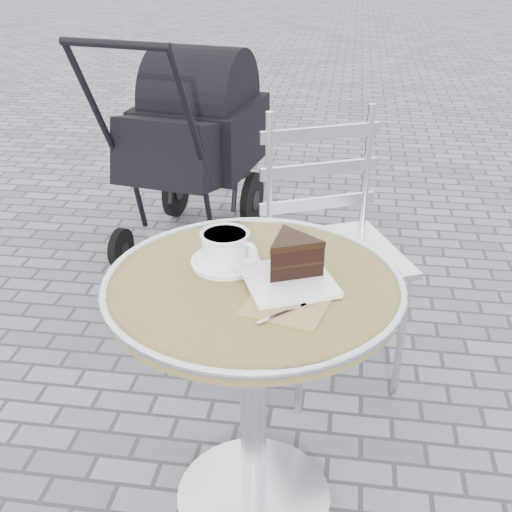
# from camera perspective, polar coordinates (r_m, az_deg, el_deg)

# --- Properties ---
(ground) EXTENTS (80.00, 80.00, 0.00)m
(ground) POSITION_cam_1_polar(r_m,az_deg,el_deg) (1.99, -0.20, -20.87)
(ground) COLOR slate
(ground) RESTS_ON ground
(cafe_table) EXTENTS (0.72, 0.72, 0.74)m
(cafe_table) POSITION_cam_1_polar(r_m,az_deg,el_deg) (1.61, -0.23, -7.37)
(cafe_table) COLOR silver
(cafe_table) RESTS_ON ground
(cappuccino_set) EXTENTS (0.17, 0.18, 0.09)m
(cappuccino_set) POSITION_cam_1_polar(r_m,az_deg,el_deg) (1.57, -2.69, 0.46)
(cappuccino_set) COLOR white
(cappuccino_set) RESTS_ON cafe_table
(cake_plate_set) EXTENTS (0.26, 0.33, 0.11)m
(cake_plate_set) POSITION_cam_1_polar(r_m,az_deg,el_deg) (1.50, 3.19, -0.48)
(cake_plate_set) COLOR #9A7754
(cake_plate_set) RESTS_ON cafe_table
(bistro_chair) EXTENTS (0.56, 0.56, 0.94)m
(bistro_chair) POSITION_cam_1_polar(r_m,az_deg,el_deg) (2.21, 6.20, 3.42)
(bistro_chair) COLOR silver
(bistro_chair) RESTS_ON ground
(baby_stroller) EXTENTS (0.65, 1.13, 1.10)m
(baby_stroller) POSITION_cam_1_polar(r_m,az_deg,el_deg) (3.21, -5.67, 9.56)
(baby_stroller) COLOR black
(baby_stroller) RESTS_ON ground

